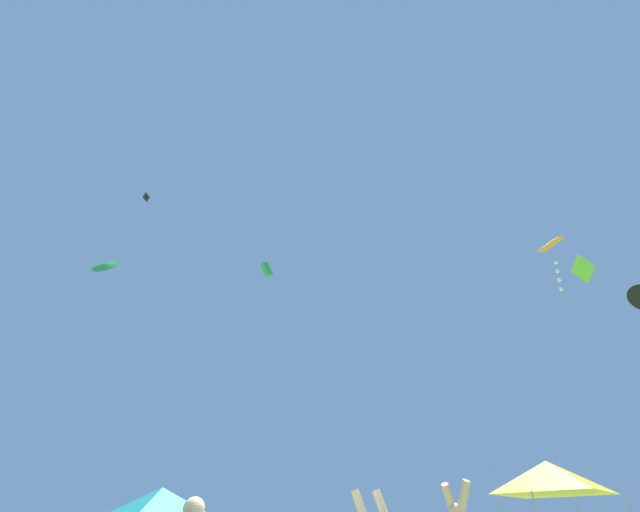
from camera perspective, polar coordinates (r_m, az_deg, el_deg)
canopy_tent_yellow at (r=19.15m, az=29.37°, el=-25.26°), size 3.42×3.42×3.65m
canopy_tent_teal at (r=18.04m, az=-21.35°, el=-29.14°), size 2.60×2.60×2.78m
kite_black_diamond at (r=39.35m, az=-23.02°, el=7.44°), size 0.45×0.52×1.30m
kite_lime_diamond at (r=25.27m, az=32.76°, el=-1.61°), size 1.02×0.97×1.05m
kite_green_delta at (r=26.12m, az=-27.78°, el=-1.11°), size 1.51×1.07×1.28m
kite_orange_diamond at (r=20.69m, az=29.39°, el=1.19°), size 1.23×0.95×2.51m
kite_green_box at (r=35.22m, az=-7.42°, el=-1.89°), size 1.14×0.93×1.30m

